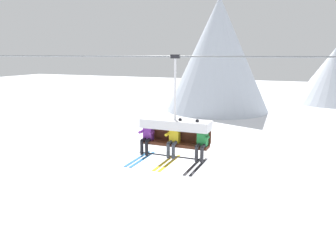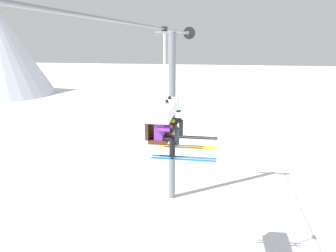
# 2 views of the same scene
# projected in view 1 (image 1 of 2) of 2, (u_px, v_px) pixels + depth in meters

# --- Properties ---
(mountain_peak_west) EXTENTS (15.47, 15.47, 16.70)m
(mountain_peak_west) POSITION_uv_depth(u_px,v_px,m) (218.00, 55.00, 48.79)
(mountain_peak_west) COLOR silver
(mountain_peak_west) RESTS_ON ground_plane
(mountain_peak_central) EXTENTS (12.78, 12.78, 9.62)m
(mountain_peak_central) POSITION_uv_depth(u_px,v_px,m) (334.00, 76.00, 56.38)
(mountain_peak_central) COLOR silver
(mountain_peak_central) RESTS_ON ground_plane
(lift_cable) EXTENTS (19.06, 0.05, 0.05)m
(lift_cable) POSITION_uv_depth(u_px,v_px,m) (127.00, 56.00, 10.78)
(lift_cable) COLOR slate
(chairlift_chair) EXTENTS (2.32, 0.74, 3.23)m
(chairlift_chair) POSITION_uv_depth(u_px,v_px,m) (176.00, 128.00, 10.71)
(chairlift_chair) COLOR #512819
(skier_purple) EXTENTS (0.46, 1.70, 1.23)m
(skier_purple) POSITION_uv_depth(u_px,v_px,m) (147.00, 136.00, 10.93)
(skier_purple) COLOR purple
(skier_yellow) EXTENTS (0.48, 1.70, 1.34)m
(skier_yellow) POSITION_uv_depth(u_px,v_px,m) (173.00, 138.00, 10.58)
(skier_yellow) COLOR yellow
(skier_green) EXTENTS (0.48, 1.70, 1.34)m
(skier_green) POSITION_uv_depth(u_px,v_px,m) (201.00, 141.00, 10.23)
(skier_green) COLOR #23843D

